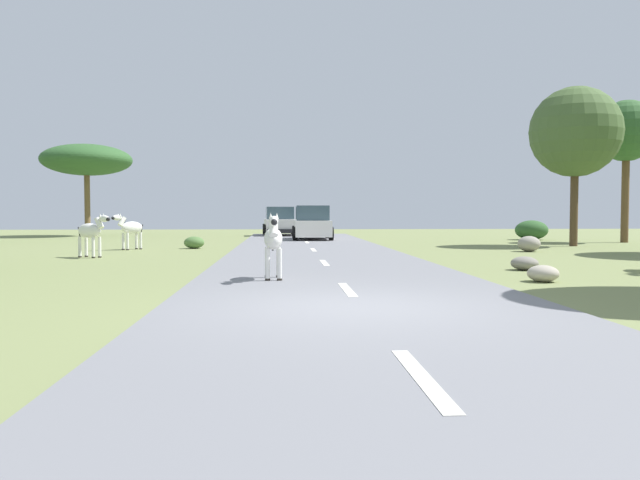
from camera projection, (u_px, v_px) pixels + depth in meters
ground_plane at (350, 310)px, 9.22m from camera, size 90.00×90.00×0.00m
road at (361, 308)px, 9.22m from camera, size 6.00×64.00×0.05m
lane_markings at (371, 317)px, 8.23m from camera, size 0.16×56.00×0.01m
zebra_0 at (273, 240)px, 12.92m from camera, size 0.41×1.46×1.38m
zebra_2 at (91, 231)px, 19.88m from camera, size 1.33×1.02×1.41m
zebra_3 at (130, 228)px, 24.10m from camera, size 1.06×1.30×1.41m
car_0 at (280, 222)px, 38.56m from camera, size 2.21×4.43×1.74m
car_1 at (312, 224)px, 32.41m from camera, size 2.04×4.35×1.74m
tree_1 at (575, 132)px, 26.60m from camera, size 3.82×3.82×6.78m
tree_2 at (87, 160)px, 37.88m from camera, size 5.37×5.37×5.56m
tree_4 at (627, 132)px, 29.82m from camera, size 2.90×2.90×6.79m
bush_0 at (194, 243)px, 24.97m from camera, size 0.80×0.72×0.48m
bush_1 at (532, 230)px, 33.01m from camera, size 1.71×1.54×1.03m
rock_0 at (529, 244)px, 22.98m from camera, size 0.82×0.80×0.57m
rock_2 at (543, 273)px, 12.93m from camera, size 0.64×0.66×0.35m
rock_3 at (525, 263)px, 15.56m from camera, size 0.68×0.65×0.34m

